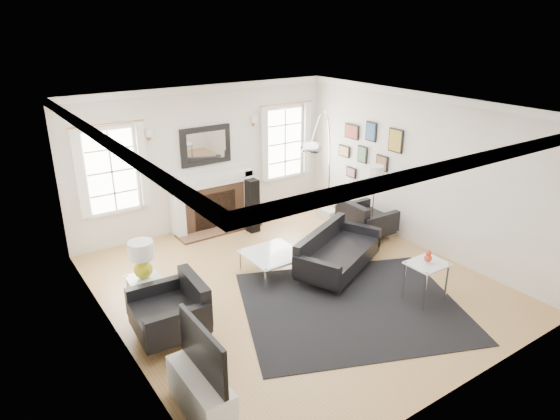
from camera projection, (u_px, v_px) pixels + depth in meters
floor at (294, 284)px, 7.97m from camera, size 6.00×6.00×0.00m
back_wall at (206, 158)px, 9.77m from camera, size 5.50×0.04×2.80m
front_wall at (465, 285)px, 5.15m from camera, size 5.50×0.04×2.80m
left_wall at (111, 246)px, 6.02m from camera, size 0.04×6.00×2.80m
right_wall at (420, 172)px, 8.91m from camera, size 0.04×6.00×2.80m
ceiling at (296, 108)px, 6.95m from camera, size 5.50×6.00×0.02m
crown_molding at (296, 112)px, 6.98m from camera, size 5.50×6.00×0.12m
fireplace at (213, 202)px, 9.92m from camera, size 1.70×0.69×1.11m
mantel_mirror at (206, 146)px, 9.65m from camera, size 1.05×0.07×0.75m
window_left at (111, 171)px, 8.74m from camera, size 1.24×0.15×1.62m
window_right at (284, 143)px, 10.68m from camera, size 1.24×0.15×1.62m
gallery_wall at (368, 150)px, 9.84m from camera, size 0.04×1.73×1.29m
tv_unit at (201, 388)px, 5.26m from camera, size 0.35×1.00×1.09m
area_rug at (352, 306)px, 7.34m from camera, size 3.87×3.59×0.01m
sofa at (336, 253)px, 8.28m from camera, size 1.94×1.46×0.58m
armchair_left at (173, 312)px, 6.55m from camera, size 0.94×1.03×0.66m
armchair_right at (364, 221)px, 9.50m from camera, size 0.86×0.95×0.63m
coffee_table at (273, 255)px, 8.13m from camera, size 0.87×0.87×0.39m
side_table_left at (145, 284)px, 7.15m from camera, size 0.46×0.46×0.51m
nesting_table at (427, 271)px, 7.34m from camera, size 0.56×0.47×0.62m
gourd_lamp at (142, 257)px, 7.00m from camera, size 0.35×0.35×0.56m
orange_vase at (428, 257)px, 7.26m from camera, size 0.12×0.12×0.19m
arc_floor_lamp at (321, 169)px, 9.17m from camera, size 1.79×1.66×2.53m
stick_floor_lamp at (375, 176)px, 9.09m from camera, size 0.30×0.30×1.47m
speaker_tower at (253, 206)px, 9.73m from camera, size 0.23×0.23×1.07m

